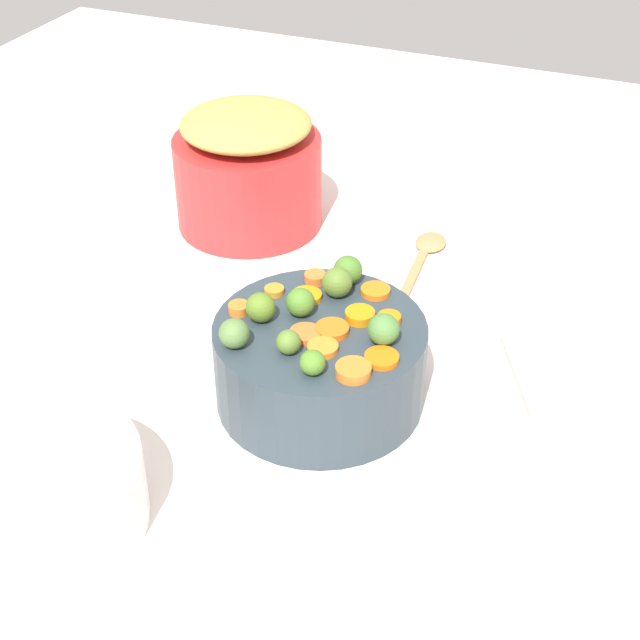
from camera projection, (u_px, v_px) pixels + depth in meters
tabletop at (343, 402)px, 1.16m from camera, size 2.40×2.40×0.02m
serving_bowl_carrots at (320, 364)px, 1.12m from camera, size 0.25×0.25×0.11m
metal_pot at (249, 182)px, 1.46m from camera, size 0.23×0.23×0.15m
stuffing_mound at (246, 124)px, 1.41m from camera, size 0.20×0.20×0.05m
carrot_slice_0 at (323, 348)px, 1.05m from camera, size 0.04×0.04×0.01m
carrot_slice_1 at (274, 291)px, 1.14m from camera, size 0.03×0.03×0.01m
carrot_slice_2 at (307, 296)px, 1.13m from camera, size 0.04×0.04×0.01m
carrot_slice_3 at (305, 334)px, 1.07m from camera, size 0.04×0.04×0.01m
carrot_slice_4 at (382, 358)px, 1.03m from camera, size 0.06×0.06×0.01m
carrot_slice_5 at (315, 278)px, 1.16m from camera, size 0.03×0.03×0.01m
carrot_slice_6 at (353, 371)px, 1.01m from camera, size 0.04×0.04×0.01m
carrot_slice_7 at (389, 319)px, 1.09m from camera, size 0.04×0.04×0.01m
carrot_slice_8 at (239, 308)px, 1.11m from camera, size 0.03×0.03×0.01m
carrot_slice_9 at (332, 330)px, 1.08m from camera, size 0.05×0.05×0.01m
carrot_slice_10 at (360, 315)px, 1.10m from camera, size 0.04×0.04×0.01m
carrot_slice_11 at (375, 291)px, 1.14m from camera, size 0.05×0.05×0.01m
brussels_sprout_0 at (309, 362)px, 1.01m from camera, size 0.03×0.03×0.03m
brussels_sprout_1 at (234, 333)px, 1.05m from camera, size 0.03×0.03×0.03m
brussels_sprout_2 at (337, 282)px, 1.13m from camera, size 0.04×0.04×0.04m
brussels_sprout_3 at (261, 307)px, 1.09m from camera, size 0.04×0.04×0.04m
brussels_sprout_4 at (288, 342)px, 1.04m from camera, size 0.03×0.03×0.03m
brussels_sprout_5 at (384, 329)px, 1.05m from camera, size 0.04×0.04×0.04m
brussels_sprout_6 at (299, 303)px, 1.10m from camera, size 0.03×0.03×0.03m
brussels_sprout_7 at (348, 270)px, 1.15m from camera, size 0.04×0.04×0.04m
wooden_spoon at (423, 261)px, 1.40m from camera, size 0.28×0.05×0.01m
casserole_dish at (32, 494)px, 0.96m from camera, size 0.23×0.23×0.08m
dish_towel at (574, 372)px, 1.19m from camera, size 0.21×0.21×0.01m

